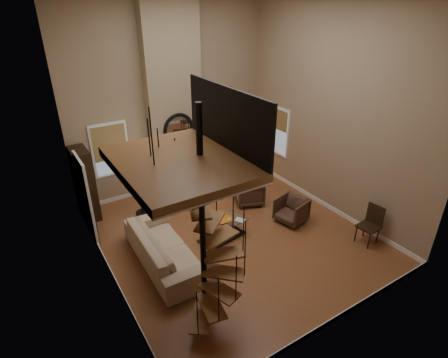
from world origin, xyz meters
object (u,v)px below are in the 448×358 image
floor_lamp (137,167)px  side_chair (371,223)px  armchair_near (251,192)px  coffee_table (224,228)px  accent_lamp (218,169)px  sofa (164,248)px  hutch (85,184)px  armchair_far (293,209)px

floor_lamp → side_chair: bearing=-44.5°
floor_lamp → armchair_near: bearing=-21.5°
coffee_table → side_chair: size_ratio=1.28×
armchair_near → floor_lamp: floor_lamp is taller
floor_lamp → side_chair: (4.21, -4.13, -0.89)m
accent_lamp → side_chair: size_ratio=0.51×
sofa → accent_lamp: sofa is taller
accent_lamp → side_chair: side_chair is taller
hutch → accent_lamp: size_ratio=3.98×
armchair_near → armchair_far: (0.37, -1.34, 0.00)m
armchair_far → coffee_table: bearing=-112.9°
side_chair → armchair_near: bearing=114.0°
armchair_far → floor_lamp: bearing=-141.1°
armchair_near → armchair_far: armchair_near is taller
sofa → armchair_near: 3.37m
armchair_far → coffee_table: armchair_far is taller
armchair_far → accent_lamp: size_ratio=1.48×
floor_lamp → accent_lamp: bearing=16.0°
side_chair → accent_lamp: bearing=103.9°
hutch → side_chair: (5.44, -4.78, -0.42)m
accent_lamp → coffee_table: bearing=-118.9°
armchair_far → side_chair: bearing=16.2°
hutch → sofa: size_ratio=0.75×
armchair_far → side_chair: 1.93m
armchair_far → accent_lamp: armchair_far is taller
hutch → armchair_far: (4.48, -3.12, -0.60)m
side_chair → sofa: bearing=157.2°
hutch → armchair_near: hutch is taller
sofa → coffee_table: (1.62, 0.06, -0.11)m
hutch → coffee_table: size_ratio=1.59×
hutch → side_chair: hutch is taller
floor_lamp → side_chair: floor_lamp is taller
coffee_table → armchair_near: bearing=33.4°
accent_lamp → side_chair: (1.23, -4.98, 0.28)m
armchair_far → floor_lamp: (-3.24, 2.47, 1.06)m
sofa → floor_lamp: floor_lamp is taller
accent_lamp → hutch: bearing=-177.2°
coffee_table → armchair_far: bearing=-9.0°
sofa → coffee_table: bearing=-86.6°
sofa → side_chair: size_ratio=2.71×
armchair_near → side_chair: bearing=45.7°
coffee_table → side_chair: side_chair is taller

